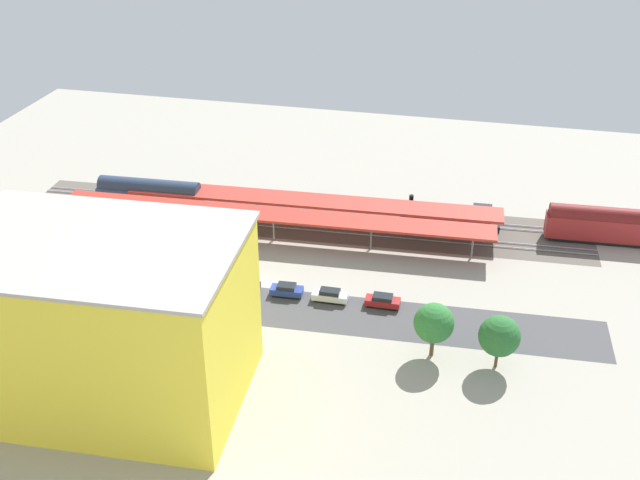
% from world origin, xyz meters
% --- Properties ---
extents(ground_plane, '(145.78, 145.78, 0.00)m').
position_xyz_m(ground_plane, '(0.00, 0.00, 0.00)').
color(ground_plane, '#9E998C').
rests_on(ground_plane, ground).
extents(rail_bed, '(91.67, 18.23, 0.01)m').
position_xyz_m(rail_bed, '(0.00, -20.80, 0.00)').
color(rail_bed, '#5B544C').
rests_on(rail_bed, ground).
extents(street_asphalt, '(91.43, 13.20, 0.01)m').
position_xyz_m(street_asphalt, '(0.00, 4.86, 0.00)').
color(street_asphalt, '#424244').
rests_on(street_asphalt, ground).
extents(track_rails, '(91.02, 11.81, 0.12)m').
position_xyz_m(track_rails, '(0.00, -20.80, 0.18)').
color(track_rails, '#9E9EA8').
rests_on(track_rails, ground).
extents(platform_canopy_near, '(66.49, 7.96, 4.49)m').
position_xyz_m(platform_canopy_near, '(2.52, -13.14, 4.27)').
color(platform_canopy_near, '#A82D23').
rests_on(platform_canopy_near, ground).
extents(platform_canopy_far, '(59.16, 7.70, 4.39)m').
position_xyz_m(platform_canopy_far, '(-1.94, -19.44, 4.16)').
color(platform_canopy_far, '#B73328').
rests_on(platform_canopy_far, ground).
extents(locomotive, '(15.61, 3.19, 4.84)m').
position_xyz_m(locomotive, '(-23.51, -23.82, 1.74)').
color(locomotive, black).
rests_on(locomotive, ground).
extents(passenger_coach, '(16.38, 3.66, 5.81)m').
position_xyz_m(passenger_coach, '(-45.89, -23.81, 3.05)').
color(passenger_coach, black).
rests_on(passenger_coach, ground).
extents(freight_coach_far, '(17.43, 3.85, 5.83)m').
position_xyz_m(freight_coach_far, '(24.71, -17.78, 3.05)').
color(freight_coach_far, black).
rests_on(freight_coach_far, ground).
extents(parked_car_0, '(4.64, 1.90, 1.69)m').
position_xyz_m(parked_car_0, '(-16.56, 1.17, 0.76)').
color(parked_car_0, black).
rests_on(parked_car_0, ground).
extents(parked_car_1, '(4.79, 1.75, 1.76)m').
position_xyz_m(parked_car_1, '(-9.49, 1.53, 0.78)').
color(parked_car_1, black).
rests_on(parked_car_1, ground).
extents(parked_car_2, '(4.47, 2.08, 1.69)m').
position_xyz_m(parked_car_2, '(-3.47, 1.47, 0.76)').
color(parked_car_2, black).
rests_on(parked_car_2, ground).
extents(parked_car_3, '(4.71, 1.95, 1.65)m').
position_xyz_m(parked_car_3, '(2.74, 1.59, 0.74)').
color(parked_car_3, black).
rests_on(parked_car_3, ground).
extents(parked_car_4, '(4.88, 2.06, 1.74)m').
position_xyz_m(parked_car_4, '(8.85, 0.94, 0.77)').
color(parked_car_4, black).
rests_on(parked_car_4, ground).
extents(parked_car_5, '(4.57, 1.84, 1.62)m').
position_xyz_m(parked_car_5, '(15.26, 1.81, 0.72)').
color(parked_car_5, black).
rests_on(parked_car_5, ground).
extents(parked_car_6, '(4.31, 2.04, 1.69)m').
position_xyz_m(parked_car_6, '(21.58, 2.06, 0.75)').
color(parked_car_6, black).
rests_on(parked_car_6, ground).
extents(construction_building, '(30.98, 21.17, 18.77)m').
position_xyz_m(construction_building, '(10.56, 25.14, 9.39)').
color(construction_building, yellow).
rests_on(construction_building, ground).
extents(construction_roof_slab, '(31.61, 21.79, 0.40)m').
position_xyz_m(construction_roof_slab, '(10.56, 25.14, 18.97)').
color(construction_roof_slab, '#ADA89E').
rests_on(construction_roof_slab, construction_building).
extents(box_truck_0, '(9.32, 2.58, 3.47)m').
position_xyz_m(box_truck_0, '(6.81, 10.35, 1.68)').
color(box_truck_0, black).
rests_on(box_truck_0, ground).
extents(street_tree_0, '(4.84, 4.84, 7.10)m').
position_xyz_m(street_tree_0, '(-23.99, 10.32, 4.66)').
color(street_tree_0, brown).
rests_on(street_tree_0, ground).
extents(street_tree_1, '(4.90, 4.90, 6.83)m').
position_xyz_m(street_tree_1, '(-31.63, 10.82, 4.37)').
color(street_tree_1, brown).
rests_on(street_tree_1, ground).
extents(street_tree_2, '(4.79, 4.79, 6.98)m').
position_xyz_m(street_tree_2, '(11.13, 10.27, 4.57)').
color(street_tree_2, brown).
rests_on(street_tree_2, ground).
extents(street_tree_3, '(6.20, 6.20, 8.76)m').
position_xyz_m(street_tree_3, '(26.50, 10.22, 5.65)').
color(street_tree_3, brown).
rests_on(street_tree_3, ground).
extents(traffic_light, '(0.50, 0.36, 6.03)m').
position_xyz_m(traffic_light, '(3.20, 0.38, 4.04)').
color(traffic_light, '#333333').
rests_on(traffic_light, ground).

